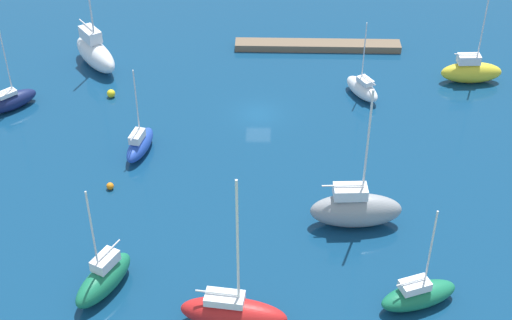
% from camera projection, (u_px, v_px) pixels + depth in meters
% --- Properties ---
extents(water, '(160.00, 160.00, 0.00)m').
position_uv_depth(water, '(258.00, 114.00, 75.17)').
color(water, navy).
rests_on(water, ground).
extents(pier_dock, '(18.87, 2.08, 0.79)m').
position_uv_depth(pier_dock, '(318.00, 46.00, 86.07)').
color(pier_dock, brown).
rests_on(pier_dock, ground).
extents(sailboat_green_east_end, '(4.51, 6.21, 9.62)m').
position_uv_depth(sailboat_green_east_end, '(104.00, 278.00, 55.11)').
color(sailboat_green_east_end, '#19724C').
rests_on(sailboat_green_east_end, water).
extents(sailboat_white_near_pier, '(3.97, 5.10, 8.23)m').
position_uv_depth(sailboat_white_near_pier, '(362.00, 88.00, 77.31)').
color(sailboat_white_near_pier, white).
rests_on(sailboat_white_near_pier, water).
extents(sailboat_red_far_north, '(7.81, 3.26, 13.04)m').
position_uv_depth(sailboat_red_far_north, '(233.00, 312.00, 52.38)').
color(sailboat_red_far_north, red).
rests_on(sailboat_red_far_north, water).
extents(sailboat_gray_center_basin, '(7.58, 2.93, 12.84)m').
position_uv_depth(sailboat_gray_center_basin, '(356.00, 209.00, 60.82)').
color(sailboat_gray_center_basin, gray).
rests_on(sailboat_gray_center_basin, water).
extents(sailboat_navy_far_south, '(4.96, 5.04, 8.89)m').
position_uv_depth(sailboat_navy_far_south, '(12.00, 100.00, 75.48)').
color(sailboat_navy_far_south, '#141E4C').
rests_on(sailboat_navy_far_south, water).
extents(sailboat_yellow_by_breakwater, '(6.55, 2.41, 9.80)m').
position_uv_depth(sailboat_yellow_by_breakwater, '(471.00, 71.00, 79.52)').
color(sailboat_yellow_by_breakwater, yellow).
rests_on(sailboat_yellow_by_breakwater, water).
extents(sailboat_green_lone_south, '(6.27, 4.08, 8.75)m').
position_uv_depth(sailboat_green_lone_south, '(418.00, 294.00, 54.13)').
color(sailboat_green_lone_south, '#19724C').
rests_on(sailboat_green_lone_south, water).
extents(sailboat_blue_outer_mooring, '(2.76, 5.51, 8.61)m').
position_uv_depth(sailboat_blue_outer_mooring, '(140.00, 144.00, 69.27)').
color(sailboat_blue_outer_mooring, '#2347B2').
rests_on(sailboat_blue_outer_mooring, water).
extents(sailboat_white_along_channel, '(6.70, 7.75, 13.08)m').
position_uv_depth(sailboat_white_along_channel, '(95.00, 52.00, 81.98)').
color(sailboat_white_along_channel, white).
rests_on(sailboat_white_along_channel, water).
extents(mooring_buoy_orange, '(0.65, 0.65, 0.65)m').
position_uv_depth(mooring_buoy_orange, '(110.00, 186.00, 65.33)').
color(mooring_buoy_orange, orange).
rests_on(mooring_buoy_orange, water).
extents(mooring_buoy_yellow, '(0.85, 0.85, 0.85)m').
position_uv_depth(mooring_buoy_yellow, '(111.00, 93.00, 77.55)').
color(mooring_buoy_yellow, yellow).
rests_on(mooring_buoy_yellow, water).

